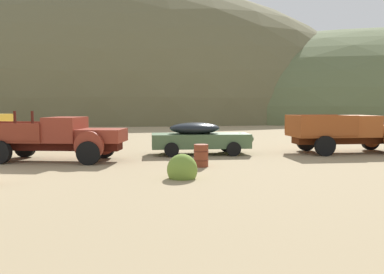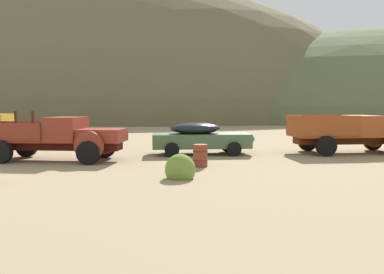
% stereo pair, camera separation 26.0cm
% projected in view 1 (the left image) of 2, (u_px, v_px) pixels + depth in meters
% --- Properties ---
extents(hill_distant, '(105.68, 68.46, 50.67)m').
position_uv_depth(hill_distant, '(99.00, 118.00, 77.31)').
color(hill_distant, brown).
rests_on(hill_distant, ground).
extents(hill_far_left, '(117.17, 73.34, 33.11)m').
position_uv_depth(hill_far_left, '(359.00, 118.00, 77.63)').
color(hill_far_left, '#56603D').
rests_on(hill_far_left, ground).
extents(truck_rust_red, '(6.19, 2.56, 2.16)m').
position_uv_depth(truck_rust_red, '(63.00, 138.00, 16.35)').
color(truck_rust_red, '#42140D').
rests_on(truck_rust_red, ground).
extents(car_weathered_green, '(5.23, 2.80, 1.57)m').
position_uv_depth(car_weathered_green, '(203.00, 138.00, 18.62)').
color(car_weathered_green, '#47603D').
rests_on(car_weathered_green, ground).
extents(truck_oxide_orange, '(6.24, 3.50, 1.91)m').
position_uv_depth(truck_oxide_orange, '(356.00, 133.00, 19.26)').
color(truck_oxide_orange, '#51220D').
rests_on(truck_oxide_orange, ground).
extents(oil_drum_by_truck, '(0.60, 0.60, 0.87)m').
position_uv_depth(oil_drum_by_truck, '(201.00, 155.00, 14.85)').
color(oil_drum_by_truck, brown).
rests_on(oil_drum_by_truck, ground).
extents(bush_front_right, '(1.00, 0.90, 1.04)m').
position_uv_depth(bush_front_right, '(182.00, 171.00, 12.44)').
color(bush_front_right, olive).
rests_on(bush_front_right, ground).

